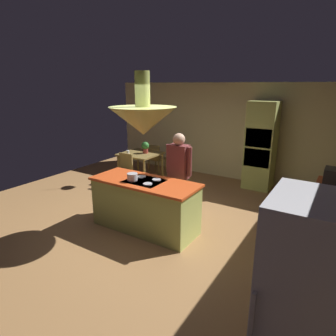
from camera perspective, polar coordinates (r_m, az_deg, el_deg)
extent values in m
plane|color=#9E7042|center=(5.48, -3.17, -10.95)|extent=(8.16, 8.16, 0.00)
cube|color=beige|center=(8.03, 11.15, 7.17)|extent=(6.80, 0.10, 2.55)
cube|color=#A8B259|center=(5.15, -4.54, -7.51)|extent=(1.86, 0.73, 0.86)
cube|color=#D14C1E|center=(4.98, -4.66, -2.74)|extent=(1.92, 0.79, 0.04)
cube|color=black|center=(4.98, -4.66, -2.58)|extent=(0.64, 0.52, 0.01)
cylinder|color=#B2B2B7|center=(4.97, -7.05, -2.50)|extent=(0.15, 0.15, 0.02)
cylinder|color=#B2B2B7|center=(4.78, -4.06, -3.17)|extent=(0.15, 0.15, 0.02)
cylinder|color=#B2B2B7|center=(5.16, -5.23, -1.72)|extent=(0.15, 0.15, 0.02)
cylinder|color=#B2B2B7|center=(4.98, -2.30, -2.33)|extent=(0.15, 0.15, 0.02)
cube|color=#A8B259|center=(5.01, 29.52, -10.43)|extent=(0.62, 2.21, 0.86)
cube|color=#D14C1E|center=(4.84, 30.27, -5.61)|extent=(0.66, 2.25, 0.04)
cube|color=#A8B259|center=(7.36, 17.91, 4.21)|extent=(0.66, 0.62, 2.13)
cube|color=black|center=(7.04, 17.46, 5.69)|extent=(0.60, 0.04, 0.44)
cube|color=black|center=(7.14, 17.14, 1.91)|extent=(0.60, 0.04, 0.44)
cube|color=silver|center=(2.62, 26.29, -23.90)|extent=(0.72, 0.70, 1.76)
cube|color=#B2B2B7|center=(2.31, 16.36, -26.07)|extent=(0.03, 0.04, 0.36)
cube|color=olive|center=(7.62, -5.47, 2.82)|extent=(0.96, 0.94, 0.04)
cylinder|color=olive|center=(7.67, -9.74, -0.19)|extent=(0.06, 0.06, 0.72)
cylinder|color=olive|center=(7.16, -4.71, -1.20)|extent=(0.06, 0.06, 0.72)
cylinder|color=olive|center=(8.28, -5.97, 1.17)|extent=(0.06, 0.06, 0.72)
cylinder|color=olive|center=(7.80, -1.11, 0.32)|extent=(0.06, 0.06, 0.72)
cylinder|color=tan|center=(5.56, 1.26, -5.86)|extent=(0.14, 0.14, 0.82)
cylinder|color=tan|center=(5.47, 2.88, -6.23)|extent=(0.14, 0.14, 0.82)
cube|color=brown|center=(5.28, 2.14, 1.26)|extent=(0.36, 0.22, 0.63)
cylinder|color=brown|center=(5.38, 0.12, 1.91)|extent=(0.09, 0.09, 0.54)
cylinder|color=brown|center=(5.17, 4.26, 1.26)|extent=(0.09, 0.09, 0.54)
sphere|color=tan|center=(5.19, 2.19, 5.69)|extent=(0.22, 0.22, 0.22)
cone|color=#A8B259|center=(4.75, -4.95, 9.27)|extent=(1.10, 1.10, 0.45)
cylinder|color=#A8B259|center=(4.71, -5.10, 15.32)|extent=(0.24, 0.24, 0.55)
cone|color=#E0B266|center=(7.44, -5.70, 11.24)|extent=(0.32, 0.32, 0.22)
cylinder|color=black|center=(7.42, -5.79, 14.39)|extent=(0.01, 0.01, 0.60)
cube|color=olive|center=(7.12, -9.17, -0.77)|extent=(0.40, 0.40, 0.04)
cube|color=olive|center=(7.19, -8.31, 1.25)|extent=(0.40, 0.04, 0.42)
cylinder|color=olive|center=(7.18, -11.00, -2.61)|extent=(0.04, 0.04, 0.43)
cylinder|color=olive|center=(6.97, -8.95, -3.11)|extent=(0.04, 0.04, 0.43)
cylinder|color=olive|center=(7.42, -9.22, -1.90)|extent=(0.04, 0.04, 0.43)
cylinder|color=olive|center=(7.21, -7.18, -2.36)|extent=(0.04, 0.04, 0.43)
cube|color=olive|center=(8.29, -2.17, 1.86)|extent=(0.40, 0.40, 0.04)
cube|color=olive|center=(8.10, -2.91, 3.10)|extent=(0.40, 0.04, 0.42)
cylinder|color=olive|center=(8.40, -0.55, 0.46)|extent=(0.04, 0.04, 0.43)
cylinder|color=olive|center=(8.58, -2.46, 0.79)|extent=(0.04, 0.04, 0.43)
cylinder|color=olive|center=(8.13, -1.84, -0.09)|extent=(0.04, 0.04, 0.43)
cylinder|color=olive|center=(8.31, -3.79, 0.26)|extent=(0.04, 0.04, 0.43)
cylinder|color=#99382D|center=(7.59, -4.50, 3.41)|extent=(0.14, 0.14, 0.12)
sphere|color=#2D722D|center=(7.56, -4.52, 4.44)|extent=(0.20, 0.20, 0.20)
cylinder|color=white|center=(7.57, -7.94, 3.14)|extent=(0.07, 0.07, 0.09)
cylinder|color=silver|center=(4.27, 30.14, -6.44)|extent=(0.13, 0.13, 0.22)
cylinder|color=silver|center=(4.45, 30.21, -5.98)|extent=(0.10, 0.10, 0.16)
cylinder|color=#E0B78C|center=(4.61, 30.37, -4.92)|extent=(0.11, 0.11, 0.22)
cylinder|color=#B2B2B7|center=(4.95, -7.07, -1.73)|extent=(0.18, 0.18, 0.12)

